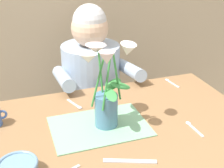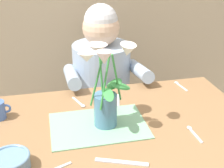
% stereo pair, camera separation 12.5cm
% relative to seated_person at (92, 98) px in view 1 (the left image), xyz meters
% --- Properties ---
extents(dining_table, '(1.20, 0.80, 0.74)m').
position_rel_seated_person_xyz_m(dining_table, '(-0.05, -0.62, 0.08)').
color(dining_table, olive).
rests_on(dining_table, ground_plane).
extents(seated_person, '(0.45, 0.47, 1.14)m').
position_rel_seated_person_xyz_m(seated_person, '(0.00, 0.00, 0.00)').
color(seated_person, '#4C4C56').
rests_on(seated_person, ground_plane).
extents(striped_placemat, '(0.40, 0.28, 0.00)m').
position_rel_seated_person_xyz_m(striped_placemat, '(-0.13, -0.59, 0.18)').
color(striped_placemat, '#7AB289').
rests_on(striped_placemat, dining_table).
extents(flower_vase, '(0.24, 0.23, 0.36)m').
position_rel_seated_person_xyz_m(flower_vase, '(-0.09, -0.58, 0.34)').
color(flower_vase, teal).
rests_on(flower_vase, dining_table).
extents(dinner_knife, '(0.18, 0.09, 0.00)m').
position_rel_seated_person_xyz_m(dinner_knife, '(-0.09, -0.83, 0.18)').
color(dinner_knife, silver).
rests_on(dinner_knife, dining_table).
extents(spoon_0, '(0.02, 0.12, 0.01)m').
position_rel_seated_person_xyz_m(spoon_0, '(0.24, -0.71, 0.18)').
color(spoon_0, silver).
rests_on(spoon_0, dining_table).
extents(spoon_2, '(0.03, 0.12, 0.01)m').
position_rel_seated_person_xyz_m(spoon_2, '(0.37, -0.29, 0.18)').
color(spoon_2, silver).
rests_on(spoon_2, dining_table).
extents(spoon_3, '(0.04, 0.12, 0.01)m').
position_rel_seated_person_xyz_m(spoon_3, '(0.01, -0.37, 0.18)').
color(spoon_3, silver).
rests_on(spoon_3, dining_table).
extents(spoon_4, '(0.06, 0.12, 0.01)m').
position_rel_seated_person_xyz_m(spoon_4, '(-0.18, -0.38, 0.18)').
color(spoon_4, silver).
rests_on(spoon_4, dining_table).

